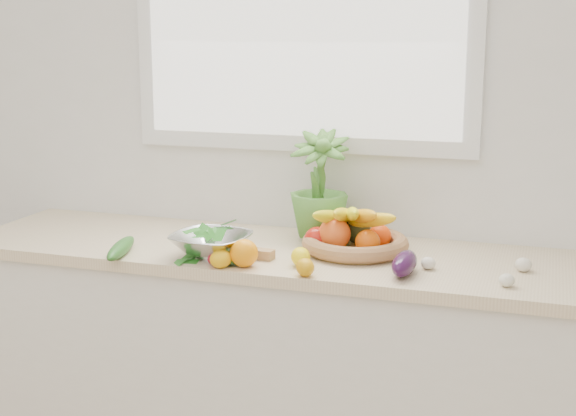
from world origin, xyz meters
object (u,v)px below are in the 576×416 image
(cucumber, at_px, (121,248))
(fruit_basket, at_px, (354,237))
(colander_with_spinach, at_px, (211,239))
(apple, at_px, (317,239))
(eggplant, at_px, (404,263))
(potted_herb, at_px, (319,184))

(cucumber, xyz_separation_m, fruit_basket, (0.73, 0.28, 0.03))
(colander_with_spinach, bearing_deg, cucumber, -167.42)
(apple, xyz_separation_m, fruit_basket, (0.12, 0.04, 0.01))
(apple, distance_m, eggplant, 0.37)
(cucumber, height_order, colander_with_spinach, colander_with_spinach)
(potted_herb, relative_size, fruit_basket, 0.83)
(cucumber, height_order, potted_herb, potted_herb)
(eggplant, bearing_deg, cucumber, -175.33)
(cucumber, relative_size, colander_with_spinach, 0.96)
(apple, relative_size, cucumber, 0.32)
(fruit_basket, bearing_deg, colander_with_spinach, -153.44)
(potted_herb, bearing_deg, colander_with_spinach, -129.56)
(cucumber, bearing_deg, potted_herb, 34.77)
(cucumber, distance_m, fruit_basket, 0.79)
(potted_herb, relative_size, colander_with_spinach, 1.35)
(cucumber, distance_m, colander_with_spinach, 0.31)
(eggplant, relative_size, cucumber, 0.68)
(eggplant, xyz_separation_m, colander_with_spinach, (-0.64, -0.01, 0.03))
(apple, relative_size, fruit_basket, 0.19)
(eggplant, bearing_deg, apple, 152.81)
(apple, relative_size, colander_with_spinach, 0.31)
(colander_with_spinach, bearing_deg, potted_herb, 50.44)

